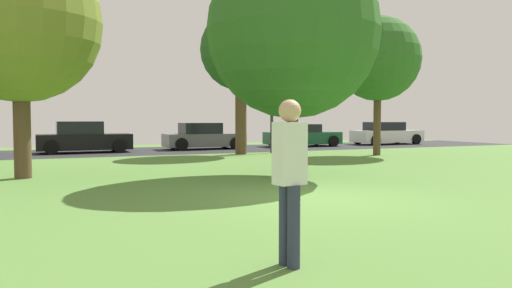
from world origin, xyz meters
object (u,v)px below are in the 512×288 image
(maple_tree_near, at_px, (241,51))
(birch_tree_lone, at_px, (293,32))
(oak_tree_right, at_px, (20,23))
(parked_car_black, at_px, (83,139))
(street_lamp_post, at_px, (272,105))
(parked_car_white, at_px, (386,134))
(parked_car_grey, at_px, (203,137))
(parked_car_green, at_px, (302,136))
(person_catcher, at_px, (290,173))
(maple_tree_far, at_px, (378,59))

(maple_tree_near, distance_m, birch_tree_lone, 8.74)
(oak_tree_right, xyz_separation_m, parked_car_black, (2.39, 9.93, -3.49))
(birch_tree_lone, xyz_separation_m, street_lamp_post, (3.56, 8.64, -1.74))
(parked_car_white, bearing_deg, oak_tree_right, -153.41)
(parked_car_black, xyz_separation_m, parked_car_grey, (6.00, 0.25, -0.04))
(oak_tree_right, bearing_deg, parked_car_green, 35.55)
(oak_tree_right, relative_size, parked_car_white, 1.42)
(maple_tree_near, distance_m, parked_car_black, 8.52)
(parked_car_green, height_order, parked_car_white, parked_car_white)
(parked_car_white, bearing_deg, parked_car_grey, -179.88)
(person_catcher, xyz_separation_m, street_lamp_post, (7.60, 16.07, 1.23))
(maple_tree_far, xyz_separation_m, parked_car_green, (0.36, 7.33, -3.60))
(person_catcher, relative_size, parked_car_black, 0.43)
(person_catcher, xyz_separation_m, parked_car_green, (11.58, 20.26, -0.41))
(maple_tree_far, distance_m, street_lamp_post, 5.17)
(parked_car_white, bearing_deg, street_lamp_post, -157.62)
(person_catcher, height_order, parked_car_white, person_catcher)
(maple_tree_far, distance_m, parked_car_black, 14.03)
(parked_car_green, bearing_deg, maple_tree_near, -142.26)
(oak_tree_right, distance_m, parked_car_green, 18.05)
(parked_car_black, relative_size, street_lamp_post, 0.94)
(birch_tree_lone, bearing_deg, parked_car_white, 43.30)
(maple_tree_far, xyz_separation_m, birch_tree_lone, (-7.17, -5.50, -0.22))
(person_catcher, distance_m, parked_car_black, 19.91)
(maple_tree_far, distance_m, oak_tree_right, 14.34)
(parked_car_green, distance_m, street_lamp_post, 6.00)
(maple_tree_near, bearing_deg, person_catcher, -110.59)
(maple_tree_far, distance_m, parked_car_green, 8.18)
(maple_tree_far, distance_m, person_catcher, 17.41)
(birch_tree_lone, relative_size, street_lamp_post, 1.42)
(maple_tree_near, distance_m, parked_car_white, 12.97)
(oak_tree_right, distance_m, parked_car_white, 23.07)
(parked_car_black, height_order, street_lamp_post, street_lamp_post)
(maple_tree_far, bearing_deg, parked_car_green, 87.17)
(maple_tree_near, height_order, parked_car_black, maple_tree_near)
(oak_tree_right, xyz_separation_m, birch_tree_lone, (6.86, -2.54, -0.17))
(maple_tree_far, relative_size, person_catcher, 3.35)
(maple_tree_far, bearing_deg, street_lamp_post, 138.99)
(oak_tree_right, relative_size, birch_tree_lone, 0.99)
(street_lamp_post, bearing_deg, parked_car_green, 46.49)
(maple_tree_far, bearing_deg, parked_car_black, 149.09)
(person_catcher, xyz_separation_m, parked_car_black, (-0.43, 19.90, -0.35))
(oak_tree_right, xyz_separation_m, street_lamp_post, (10.42, 6.10, -1.90))
(oak_tree_right, height_order, parked_car_grey, oak_tree_right)
(person_catcher, bearing_deg, street_lamp_post, 57.09)
(maple_tree_near, distance_m, person_catcher, 17.40)
(parked_car_black, distance_m, parked_car_green, 12.01)
(maple_tree_near, xyz_separation_m, parked_car_grey, (-0.41, 4.22, -4.00))
(maple_tree_far, bearing_deg, maple_tree_near, 150.18)
(birch_tree_lone, bearing_deg, maple_tree_far, 37.49)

